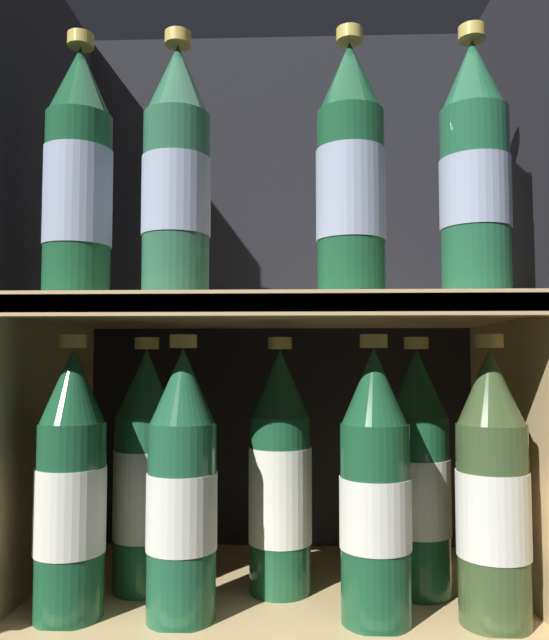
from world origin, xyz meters
The scene contains 16 objects.
fridge_back_wall centered at (0.00, 0.34, 0.47)m, with size 0.62×0.02×0.94m, color black.
fridge_side_left centered at (-0.30, 0.16, 0.47)m, with size 0.02×0.37×0.94m, color black.
fridge_side_right centered at (0.30, 0.16, 0.47)m, with size 0.02×0.37×0.94m, color black.
shelf_lower centered at (0.00, 0.15, 0.15)m, with size 0.58×0.33×0.18m.
shelf_upper centered at (0.00, 0.16, 0.37)m, with size 0.58×0.33×0.52m.
bottle_upper_front_0 centered at (-0.21, 0.06, 0.64)m, with size 0.07×0.07×0.30m.
bottle_upper_front_1 centered at (-0.11, 0.06, 0.64)m, with size 0.07×0.07×0.30m.
bottle_upper_front_2 centered at (0.08, 0.06, 0.64)m, with size 0.07×0.07×0.30m.
bottle_upper_front_3 centered at (0.22, 0.06, 0.65)m, with size 0.07×0.07×0.30m.
bottle_lower_front_0 centered at (-0.22, 0.06, 0.31)m, with size 0.07×0.07×0.30m.
bottle_lower_front_1 centered at (-0.10, 0.06, 0.31)m, with size 0.07×0.07×0.30m.
bottle_lower_front_2 centered at (0.11, 0.06, 0.31)m, with size 0.07×0.07×0.30m.
bottle_lower_front_3 centered at (0.23, 0.06, 0.31)m, with size 0.07×0.07×0.30m.
bottle_lower_back_0 centered at (-0.16, 0.15, 0.31)m, with size 0.07×0.07×0.30m.
bottle_lower_back_1 centered at (0.01, 0.15, 0.31)m, with size 0.07×0.07×0.30m.
bottle_lower_back_2 centered at (0.17, 0.15, 0.31)m, with size 0.07×0.07×0.30m.
Camera 1 is at (0.03, -0.60, 0.45)m, focal length 35.00 mm.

